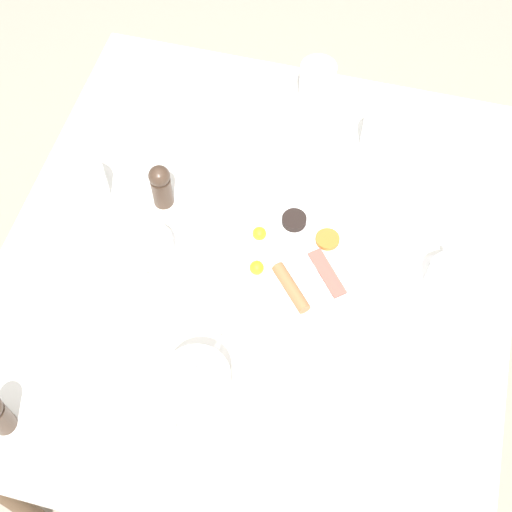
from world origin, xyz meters
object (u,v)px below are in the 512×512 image
at_px(teapot_near, 197,386).
at_px(teacup_with_saucer_right, 450,280).
at_px(water_glass_tall, 380,134).
at_px(water_glass_short, 88,185).
at_px(spoon_for_tea, 69,337).
at_px(knife_by_plate, 168,103).
at_px(fork_by_plate, 336,448).
at_px(pepper_grinder, 161,185).
at_px(wine_glass_spare, 317,84).
at_px(breakfast_plate, 291,257).
at_px(teacup_with_saucer_left, 151,251).

height_order(teapot_near, teacup_with_saucer_right, teapot_near).
bearing_deg(water_glass_tall, water_glass_short, -62.91).
height_order(water_glass_short, spoon_for_tea, water_glass_short).
xyz_separation_m(water_glass_short, spoon_for_tea, (0.31, 0.07, -0.04)).
height_order(teapot_near, water_glass_tall, teapot_near).
relative_size(teacup_with_saucer_right, knife_by_plate, 0.69).
relative_size(teacup_with_saucer_right, spoon_for_tea, 1.06).
height_order(water_glass_short, fork_by_plate, water_glass_short).
xyz_separation_m(water_glass_tall, pepper_grinder, (0.26, -0.41, 0.02)).
xyz_separation_m(teapot_near, pepper_grinder, (-0.38, -0.19, 0.01)).
height_order(teapot_near, water_glass_short, teapot_near).
bearing_deg(wine_glass_spare, breakfast_plate, 5.40).
distance_m(water_glass_tall, pepper_grinder, 0.48).
bearing_deg(spoon_for_tea, teacup_with_saucer_right, 112.75).
height_order(teacup_with_saucer_left, knife_by_plate, teacup_with_saucer_left).
xyz_separation_m(teacup_with_saucer_left, fork_by_plate, (0.28, 0.42, -0.03)).
relative_size(teapot_near, knife_by_plate, 0.95).
xyz_separation_m(pepper_grinder, spoon_for_tea, (0.34, -0.08, -0.06)).
relative_size(teacup_with_saucer_left, water_glass_tall, 1.70).
bearing_deg(pepper_grinder, knife_by_plate, -163.53).
bearing_deg(water_glass_short, wine_glass_spare, 133.80).
relative_size(breakfast_plate, teacup_with_saucer_left, 2.11).
bearing_deg(teacup_with_saucer_right, teapot_near, -50.76).
xyz_separation_m(water_glass_short, pepper_grinder, (-0.03, 0.15, 0.01)).
distance_m(teacup_with_saucer_left, water_glass_tall, 0.55).
bearing_deg(pepper_grinder, fork_by_plate, 46.88).
bearing_deg(wine_glass_spare, knife_by_plate, -74.30).
distance_m(wine_glass_spare, spoon_for_tea, 0.76).
xyz_separation_m(wine_glass_spare, spoon_for_tea, (0.69, -0.32, -0.05)).
relative_size(teapot_near, spoon_for_tea, 1.47).
bearing_deg(water_glass_short, teapot_near, 43.66).
relative_size(water_glass_tall, water_glass_short, 0.94).
bearing_deg(breakfast_plate, teacup_with_saucer_left, -76.19).
distance_m(teapot_near, pepper_grinder, 0.43).
height_order(teacup_with_saucer_right, water_glass_tall, water_glass_tall).
bearing_deg(spoon_for_tea, wine_glass_spare, 154.87).
xyz_separation_m(wine_glass_spare, knife_by_plate, (0.09, -0.32, -0.05)).
bearing_deg(wine_glass_spare, water_glass_short, -46.20).
xyz_separation_m(fork_by_plate, spoon_for_tea, (-0.08, -0.52, 0.00)).
xyz_separation_m(pepper_grinder, fork_by_plate, (0.42, 0.45, -0.06)).
xyz_separation_m(breakfast_plate, wine_glass_spare, (-0.42, -0.04, 0.04)).
bearing_deg(water_glass_tall, teacup_with_saucer_right, 30.91).
distance_m(breakfast_plate, pepper_grinder, 0.30).
bearing_deg(breakfast_plate, fork_by_plate, 24.49).
xyz_separation_m(breakfast_plate, water_glass_short, (-0.04, -0.44, 0.04)).
relative_size(water_glass_short, wine_glass_spare, 0.84).
distance_m(pepper_grinder, fork_by_plate, 0.61).
distance_m(water_glass_short, spoon_for_tea, 0.32).
distance_m(water_glass_tall, water_glass_short, 0.62).
distance_m(teacup_with_saucer_left, knife_by_plate, 0.41).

